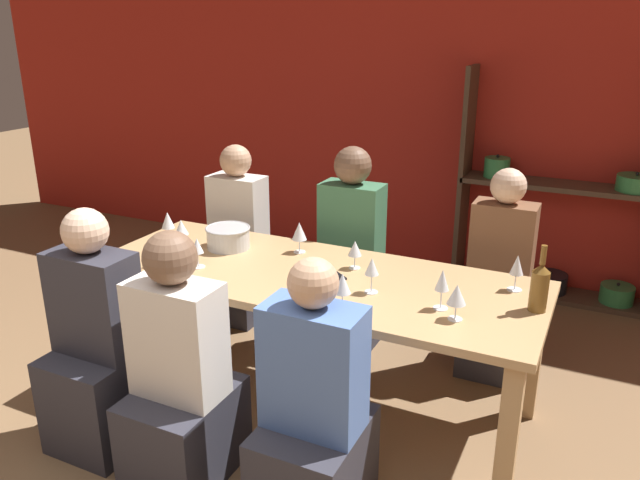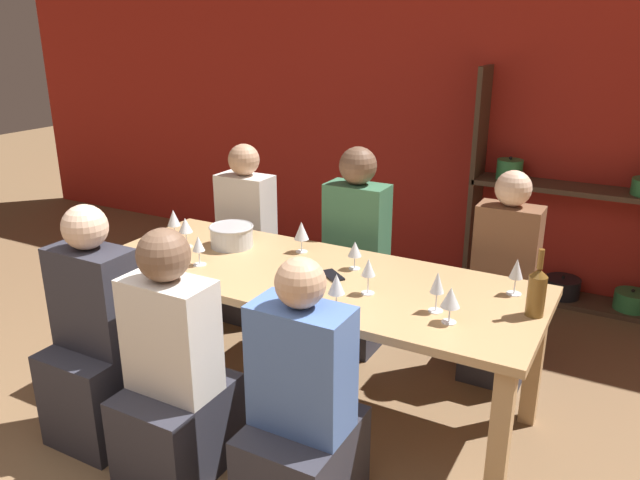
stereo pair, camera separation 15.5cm
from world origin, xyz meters
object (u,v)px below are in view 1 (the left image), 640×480
dining_table (312,289)px  person_near_b (314,427)px  mixing_bowl (228,237)px  wine_glass_red_a (457,295)px  wine_glass_white_a (442,282)px  person_far_a (497,297)px  person_near_c (102,359)px  wine_glass_red_c (517,266)px  person_near_a (181,390)px  wine_bottle_green (539,286)px  wine_glass_white_b (372,268)px  person_far_c (351,271)px  wine_glass_empty_d (355,249)px  shelf_unit (559,224)px  cell_phone (334,275)px  wine_glass_white_c (309,267)px  wine_glass_red_b (299,232)px  wine_glass_empty_a (168,221)px  person_far_b (240,254)px  wine_glass_red_d (342,285)px  wine_glass_empty_b (181,228)px  wine_glass_red_e (197,247)px  wine_glass_empty_c (156,249)px

dining_table → person_near_b: size_ratio=2.03×
mixing_bowl → person_near_b: size_ratio=0.22×
wine_glass_red_a → wine_glass_white_a: bearing=137.6°
person_far_a → person_near_c: size_ratio=1.02×
dining_table → wine_glass_red_c: (0.97, 0.24, 0.21)m
wine_glass_white_a → person_near_a: bearing=-145.6°
dining_table → wine_bottle_green: 1.11m
wine_glass_white_b → person_far_c: bearing=118.8°
wine_bottle_green → wine_glass_empty_d: bearing=173.0°
mixing_bowl → person_near_b: 1.37m
wine_bottle_green → wine_glass_empty_d: (-0.92, 0.11, -0.01)m
shelf_unit → cell_phone: 2.18m
wine_glass_white_c → person_near_a: (-0.35, -0.56, -0.44)m
mixing_bowl → wine_glass_red_a: (1.39, -0.34, 0.05)m
wine_glass_red_c → person_near_a: bearing=-140.4°
wine_glass_red_c → wine_glass_white_c: size_ratio=0.98×
wine_glass_red_b → person_near_a: bearing=-93.1°
cell_phone → wine_glass_empty_a: bearing=175.2°
wine_glass_empty_a → wine_glass_white_a: wine_glass_white_a is taller
wine_glass_empty_d → person_far_b: (-1.09, 0.57, -0.40)m
wine_glass_red_d → wine_glass_empty_b: bearing=163.7°
wine_glass_red_d → wine_glass_white_c: (-0.22, 0.12, 0.00)m
person_far_b → person_near_c: person_far_b is taller
wine_glass_red_c → wine_glass_white_b: 0.69m
wine_glass_empty_a → wine_glass_red_e: size_ratio=1.04×
wine_glass_empty_a → wine_glass_empty_c: (0.22, -0.37, -0.01)m
wine_glass_red_b → person_far_a: (1.01, 0.51, -0.41)m
wine_glass_empty_d → dining_table: bearing=-135.9°
wine_glass_empty_b → wine_glass_empty_c: size_ratio=1.22×
wine_glass_white_c → person_far_a: bearing=53.5°
wine_glass_empty_b → person_near_c: size_ratio=0.15×
wine_glass_red_a → wine_glass_red_b: wine_glass_red_b is taller
wine_glass_red_b → wine_glass_empty_d: 0.38m
wine_glass_empty_c → person_far_c: bearing=54.8°
mixing_bowl → wine_glass_white_a: 1.33m
wine_glass_red_a → person_near_a: bearing=-151.0°
wine_glass_red_d → cell_phone: wine_glass_red_d is taller
shelf_unit → mixing_bowl: size_ratio=6.56×
shelf_unit → wine_glass_red_c: 1.78m
wine_bottle_green → person_far_b: 2.16m
wine_glass_empty_a → wine_glass_empty_b: size_ratio=0.97×
wine_glass_red_b → person_near_c: 1.20m
person_near_c → wine_glass_red_e: bearing=71.6°
person_near_a → person_near_b: (0.63, 0.03, -0.02)m
wine_glass_empty_d → person_far_a: bearing=43.0°
wine_glass_empty_b → wine_glass_white_a: bearing=-4.7°
shelf_unit → wine_bottle_green: shelf_unit is taller
wine_glass_red_a → wine_glass_red_b: (-0.99, 0.45, 0.01)m
wine_glass_empty_b → person_near_c: 0.85m
wine_glass_red_c → wine_glass_empty_c: bearing=-164.0°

